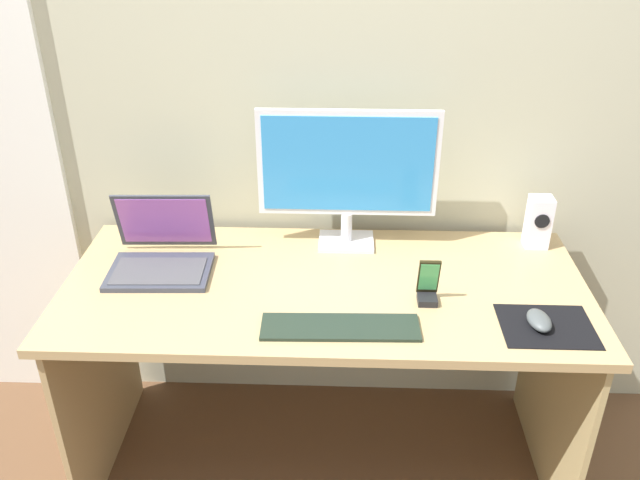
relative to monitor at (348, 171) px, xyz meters
The scene contains 10 objects.
ground_plane 1.02m from the monitor, 104.27° to the right, with size 8.00×8.00×0.00m, color brown.
wall_back 0.31m from the monitor, 113.43° to the left, with size 6.00×0.04×2.50m, color #B7B69B.
desk 0.48m from the monitor, 104.27° to the right, with size 1.56×0.70×0.73m.
monitor is the anchor object (origin of this frame).
speaker_right 0.64m from the monitor, ahead, with size 0.07×0.07×0.17m.
laptop 0.63m from the monitor, 163.28° to the right, with size 0.32×0.28×0.22m.
keyboard_external 0.54m from the monitor, 91.81° to the right, with size 0.43×0.12×0.01m, color #202D22.
mousepad 0.75m from the monitor, 39.22° to the right, with size 0.25×0.20×0.00m, color black.
mouse 0.72m from the monitor, 40.54° to the right, with size 0.06×0.10×0.04m, color #484E50.
phone_in_dock 0.46m from the monitor, 55.09° to the right, with size 0.06×0.06×0.14m.
Camera 1 is at (0.05, -1.67, 1.80)m, focal length 37.20 mm.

